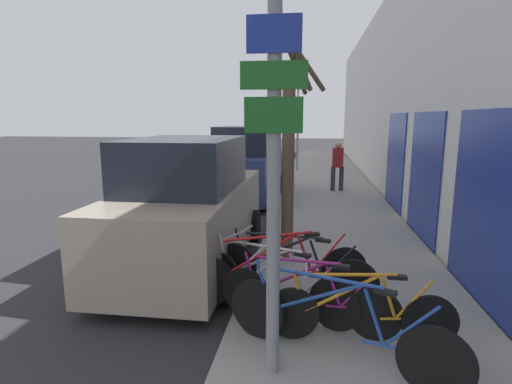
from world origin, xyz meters
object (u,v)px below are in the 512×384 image
parked_car_0 (189,208)px  pedestrian_near (338,162)px  bicycle_5 (292,269)px  bicycle_0 (335,327)px  street_tree (290,158)px  traffic_light (298,108)px  bicycle_1 (360,313)px  parked_car_1 (246,167)px  signpost (274,184)px  bicycle_4 (277,272)px  bicycle_3 (272,283)px  bicycle_2 (306,298)px

parked_car_0 → pedestrian_near: (2.99, 7.00, 0.08)m
bicycle_5 → bicycle_0: bearing=-146.5°
street_tree → traffic_light: bearing=91.4°
traffic_light → bicycle_1: bearing=-85.3°
bicycle_1 → parked_car_1: (-2.58, 8.23, 0.55)m
signpost → parked_car_1: bearing=100.8°
bicycle_1 → traffic_light: bearing=4.3°
bicycle_1 → parked_car_1: size_ratio=0.49×
bicycle_0 → bicycle_4: (-0.69, 1.31, 0.01)m
bicycle_3 → bicycle_5: bearing=0.3°
bicycle_5 → parked_car_1: size_ratio=0.54×
signpost → bicycle_5: signpost is taller
bicycle_4 → pedestrian_near: bearing=-27.5°
signpost → bicycle_2: 1.77m
bicycle_3 → street_tree: bearing=23.6°
bicycle_5 → traffic_light: size_ratio=0.51×
bicycle_4 → traffic_light: (-0.23, 13.75, 2.47)m
signpost → bicycle_1: 1.86m
bicycle_0 → parked_car_0: parked_car_0 is taller
bicycle_5 → bicycle_3: bearing=168.9°
parked_car_1 → bicycle_5: bearing=-74.3°
bicycle_1 → bicycle_5: 1.34m
bicycle_1 → pedestrian_near: size_ratio=1.24×
bicycle_1 → bicycle_3: bearing=58.4°
bicycle_4 → parked_car_0: bearing=28.5°
bicycle_3 → bicycle_4: size_ratio=0.86×
pedestrian_near → street_tree: size_ratio=0.45×
traffic_light → bicycle_5: bearing=-88.3°
parked_car_1 → street_tree: bearing=-71.4°
bicycle_1 → parked_car_1: 8.65m
bicycle_2 → bicycle_4: bicycle_4 is taller
bicycle_2 → pedestrian_near: 9.26m
bicycle_2 → traffic_light: (-0.63, 14.38, 2.52)m
street_tree → parked_car_1: bearing=106.9°
bicycle_5 → traffic_light: traffic_light is taller
bicycle_0 → bicycle_2: bearing=48.2°
bicycle_1 → parked_car_0: parked_car_0 is taller
bicycle_0 → pedestrian_near: 9.91m
bicycle_3 → bicycle_4: bearing=17.5°
parked_car_1 → bicycle_4: bearing=-76.0°
bicycle_3 → bicycle_4: 0.29m
bicycle_1 → pedestrian_near: pedestrian_near is taller
bicycle_0 → bicycle_4: size_ratio=0.94×
bicycle_0 → pedestrian_near: bearing=21.2°
bicycle_0 → bicycle_5: bearing=43.5°
signpost → bicycle_4: signpost is taller
traffic_light → parked_car_1: bearing=-102.1°
signpost → traffic_light: size_ratio=0.76×
bicycle_5 → street_tree: (-0.13, 1.70, 1.37)m
bicycle_2 → parked_car_1: parked_car_1 is taller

